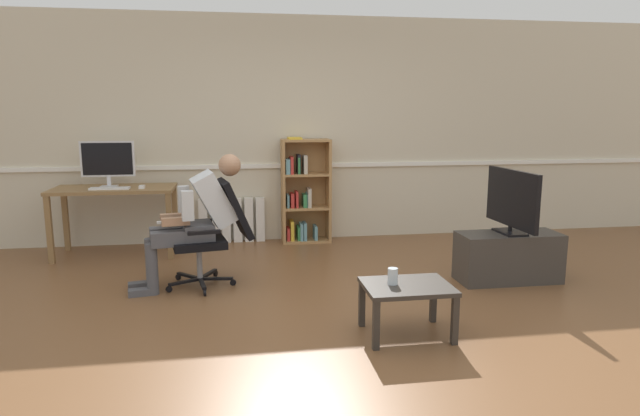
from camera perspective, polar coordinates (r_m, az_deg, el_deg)
name	(u,v)px	position (r m, az deg, el deg)	size (l,w,h in m)	color
ground_plane	(318,314)	(4.39, -0.23, -11.06)	(18.00, 18.00, 0.00)	brown
back_wall	(285,130)	(6.72, -3.67, 8.11)	(12.00, 0.13, 2.70)	beige
computer_desk	(114,197)	(6.40, -20.72, 1.10)	(1.30, 0.65, 0.76)	olive
imac_monitor	(108,160)	(6.44, -21.34, 4.65)	(0.57, 0.14, 0.50)	silver
keyboard	(110,188)	(6.25, -21.14, 1.93)	(0.41, 0.12, 0.02)	white
computer_mouse	(142,187)	(6.21, -18.14, 2.12)	(0.06, 0.10, 0.03)	white
bookshelf	(303,193)	(6.61, -1.75, 1.58)	(0.59, 0.29, 1.27)	#AD7F4C
radiator	(232,220)	(6.71, -9.20, -1.27)	(0.79, 0.08, 0.54)	white
office_chair	(215,229)	(5.06, -10.91, -2.16)	(0.80, 0.63, 0.97)	black
person_seated	(195,217)	(5.01, -12.90, -0.91)	(1.04, 0.49, 1.20)	#4C4C51
tv_stand	(508,257)	(5.43, 19.10, -4.88)	(0.95, 0.39, 0.46)	#3D3833
tv_screen	(512,200)	(5.32, 19.45, 0.75)	(0.21, 0.84, 0.59)	black
coffee_table	(407,292)	(3.96, 9.09, -8.70)	(0.62, 0.47, 0.38)	#332D28
drinking_glass	(393,276)	(3.91, 7.62, -7.09)	(0.07, 0.07, 0.12)	silver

